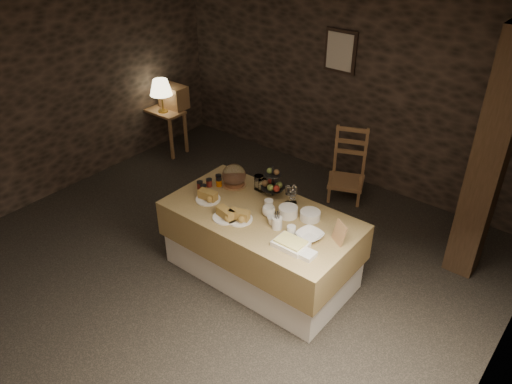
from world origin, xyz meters
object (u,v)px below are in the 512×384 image
Objects in this scene: buffet_table at (261,240)px; console_table at (164,118)px; chair at (350,168)px; table_lamp at (161,88)px; timber_column at (489,162)px; fruit_stand at (273,184)px; wine_rack at (174,97)px.

buffet_table is 3.26m from console_table.
buffet_table is at bearing -110.56° from chair.
console_table is at bearing 135.00° from table_lamp.
timber_column is (4.54, 0.13, 0.25)m from table_lamp.
chair is at bearing 92.10° from buffet_table.
fruit_stand reaches higher than console_table.
timber_column is at bearing -39.32° from chair.
fruit_stand is at bearing -19.45° from table_lamp.
chair reaches higher than console_table.
wine_rack is 3.04m from fruit_stand.
timber_column is at bearing 32.39° from fruit_stand.
wine_rack reaches higher than buffet_table.
table_lamp is at bearing 155.47° from buffet_table.
buffet_table is 4.66× the size of wine_rack.
console_table is 1.35× the size of table_lamp.
table_lamp is 1.18× the size of wine_rack.
fruit_stand is (2.79, -1.21, 0.07)m from wine_rack.
fruit_stand is at bearing -114.34° from chair.
wine_rack is (-2.91, 1.56, 0.40)m from buffet_table.
timber_column is (1.71, -0.51, 0.88)m from chair.
timber_column is at bearing 0.99° from console_table.
chair is at bearing 88.32° from fruit_stand.
fruit_stand is (-1.76, -1.11, -0.39)m from timber_column.
buffet_table is 2.35m from timber_column.
wine_rack is 2.90m from chair.
wine_rack is at bearing 74.48° from console_table.
wine_rack is at bearing 165.58° from chair.
fruit_stand is (-0.12, 0.34, 0.47)m from buffet_table.
fruit_stand reaches higher than buffet_table.
table_lamp reaches higher than fruit_stand.
wine_rack is at bearing 156.46° from fruit_stand.
chair is (2.83, 0.41, -0.42)m from wine_rack.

